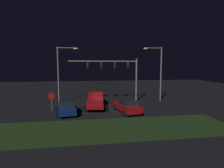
% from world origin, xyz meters
% --- Properties ---
extents(ground_plane, '(80.00, 80.00, 0.00)m').
position_xyz_m(ground_plane, '(0.00, 0.00, 0.00)').
color(ground_plane, black).
extents(grass_median, '(21.02, 5.53, 0.10)m').
position_xyz_m(grass_median, '(0.00, -8.26, 0.05)').
color(grass_median, black).
rests_on(grass_median, ground_plane).
extents(pickup_truck, '(3.19, 5.55, 1.80)m').
position_xyz_m(pickup_truck, '(-1.17, -0.03, 1.00)').
color(pickup_truck, maroon).
rests_on(pickup_truck, ground_plane).
extents(car_sedan, '(2.97, 4.65, 1.51)m').
position_xyz_m(car_sedan, '(-4.64, -2.61, 0.74)').
color(car_sedan, navy).
rests_on(car_sedan, ground_plane).
extents(car_sedan_far, '(3.02, 4.66, 1.51)m').
position_xyz_m(car_sedan_far, '(2.38, -2.96, 0.74)').
color(car_sedan_far, maroon).
rests_on(car_sedan_far, ground_plane).
extents(traffic_signal_gantry, '(10.32, 0.56, 6.50)m').
position_xyz_m(traffic_signal_gantry, '(1.94, 3.33, 5.03)').
color(traffic_signal_gantry, slate).
rests_on(traffic_signal_gantry, ground_plane).
extents(street_lamp_left, '(3.04, 0.44, 8.18)m').
position_xyz_m(street_lamp_left, '(-5.77, 3.90, 5.19)').
color(street_lamp_left, slate).
rests_on(street_lamp_left, ground_plane).
extents(street_lamp_right, '(2.98, 0.44, 8.25)m').
position_xyz_m(street_lamp_right, '(8.47, 2.94, 5.22)').
color(street_lamp_right, slate).
rests_on(street_lamp_right, ground_plane).
extents(stop_sign, '(0.76, 0.08, 2.23)m').
position_xyz_m(stop_sign, '(-6.50, -1.23, 1.56)').
color(stop_sign, slate).
rests_on(stop_sign, ground_plane).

